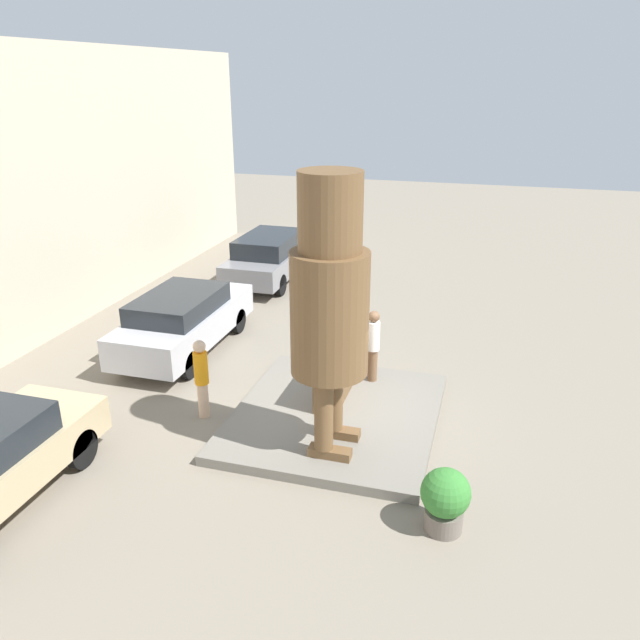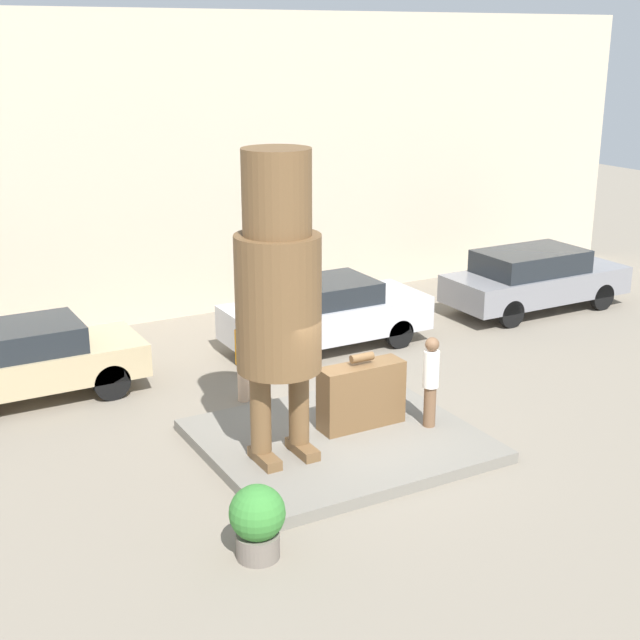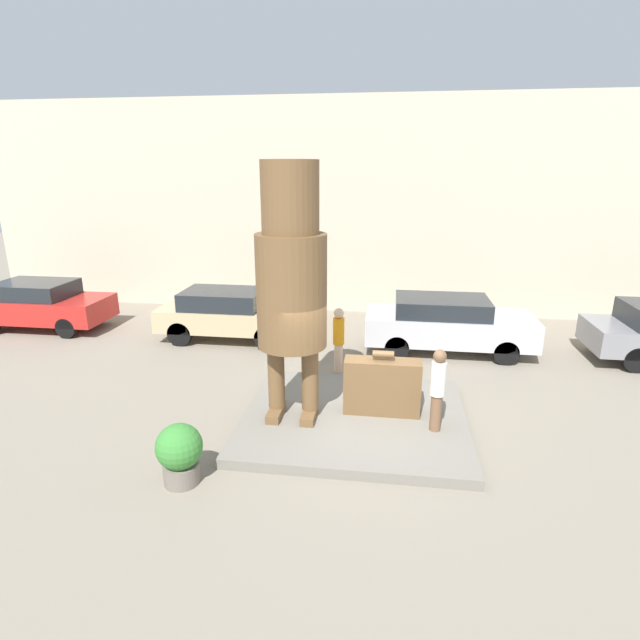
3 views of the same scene
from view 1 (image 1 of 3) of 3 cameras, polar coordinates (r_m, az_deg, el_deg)
The scene contains 9 objects.
ground_plane at distance 12.57m, azimuth 1.44°, elevation -9.12°, with size 60.00×60.00×0.00m, color gray.
pedestal at distance 12.52m, azimuth 1.45°, elevation -8.74°, with size 4.41×3.92×0.19m.
statue_figure at distance 10.18m, azimuth 0.89°, elevation 2.20°, with size 1.32×1.32×4.87m.
giant_suitcase at distance 12.70m, azimuth 1.33°, elevation -4.89°, with size 1.51×0.48×1.32m.
tourist at distance 13.35m, azimuth 4.88°, elevation -2.11°, with size 0.27×0.27×1.60m.
parked_car_silver at distance 15.61m, azimuth -12.38°, elevation 0.04°, with size 4.53×1.77×1.53m.
parked_car_grey at distance 20.75m, azimuth -4.48°, elevation 5.89°, with size 4.77×1.80×1.56m.
planter_pot at distance 9.79m, azimuth 11.37°, elevation -15.72°, with size 0.75×0.75×1.03m.
worker_hivis at distance 12.48m, azimuth -10.79°, elevation -5.02°, with size 0.28×0.28×1.66m.
Camera 1 is at (-10.46, -2.72, 6.42)m, focal length 35.00 mm.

